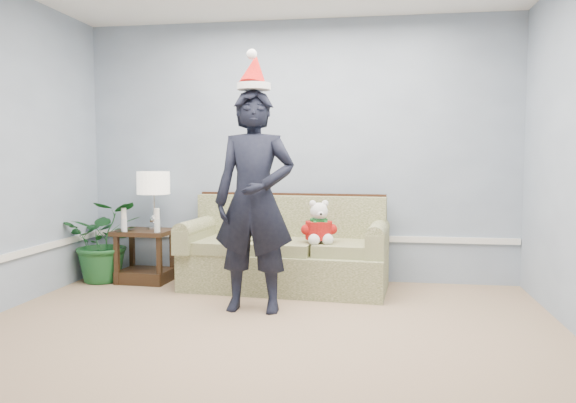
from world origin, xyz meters
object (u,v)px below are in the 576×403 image
at_px(man, 254,201).
at_px(table_lamp, 153,185).
at_px(side_table, 145,262).
at_px(sofa, 286,255).
at_px(teddy_bear, 319,228).
at_px(houseplant, 105,241).

bearing_deg(man, table_lamp, 143.86).
xyz_separation_m(side_table, man, (1.35, -0.89, 0.71)).
bearing_deg(sofa, teddy_bear, -26.52).
distance_m(side_table, table_lamp, 0.79).
relative_size(side_table, teddy_bear, 1.42).
height_order(sofa, table_lamp, table_lamp).
height_order(table_lamp, teddy_bear, table_lamp).
height_order(side_table, houseplant, houseplant).
xyz_separation_m(sofa, table_lamp, (-1.39, 0.07, 0.67)).
relative_size(side_table, man, 0.32).
xyz_separation_m(sofa, side_table, (-1.48, 0.02, -0.11)).
bearing_deg(man, teddy_bear, 54.97).
xyz_separation_m(sofa, houseplant, (-1.90, -0.02, 0.10)).
xyz_separation_m(houseplant, teddy_bear, (2.24, -0.19, 0.21)).
height_order(table_lamp, man, man).
relative_size(houseplant, teddy_bear, 2.05).
distance_m(side_table, houseplant, 0.47).
bearing_deg(table_lamp, man, -36.43).
bearing_deg(teddy_bear, sofa, 132.54).
distance_m(man, teddy_bear, 0.86).
bearing_deg(sofa, table_lamp, -178.33).
relative_size(table_lamp, houseplant, 0.71).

